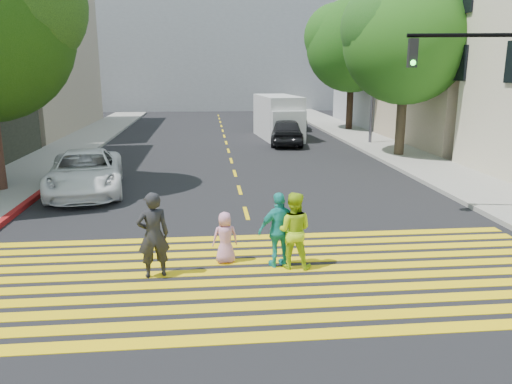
{
  "coord_description": "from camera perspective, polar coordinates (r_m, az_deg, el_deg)",
  "views": [
    {
      "loc": [
        -1.13,
        -8.45,
        4.24
      ],
      "look_at": [
        0.0,
        3.0,
        1.4
      ],
      "focal_mm": 35.0,
      "sensor_mm": 36.0,
      "label": 1
    }
  ],
  "objects": [
    {
      "name": "ground",
      "position": [
        9.52,
        1.82,
        -12.58
      ],
      "size": [
        120.0,
        120.0,
        0.0
      ],
      "primitive_type": "plane",
      "color": "black"
    },
    {
      "name": "sidewalk_left",
      "position": [
        31.61,
        -19.17,
        5.51
      ],
      "size": [
        3.0,
        40.0,
        0.15
      ],
      "primitive_type": "cube",
      "color": "gray",
      "rests_on": "ground"
    },
    {
      "name": "sidewalk_right",
      "position": [
        25.69,
        16.49,
        3.95
      ],
      "size": [
        3.0,
        60.0,
        0.15
      ],
      "primitive_type": "cube",
      "color": "gray",
      "rests_on": "ground"
    },
    {
      "name": "curb_red",
      "position": [
        16.11,
        -26.43,
        -2.6
      ],
      "size": [
        0.2,
        8.0,
        0.16
      ],
      "primitive_type": "cube",
      "color": "maroon",
      "rests_on": "ground"
    },
    {
      "name": "crosswalk",
      "position": [
        10.67,
        0.93,
        -9.52
      ],
      "size": [
        13.4,
        5.3,
        0.01
      ],
      "color": "yellow",
      "rests_on": "ground"
    },
    {
      "name": "lane_line",
      "position": [
        31.26,
        -3.55,
        6.04
      ],
      "size": [
        0.12,
        34.4,
        0.01
      ],
      "color": "yellow",
      "rests_on": "ground"
    },
    {
      "name": "building_right_tan",
      "position": [
        31.85,
        25.58,
        13.91
      ],
      "size": [
        10.0,
        10.0,
        10.0
      ],
      "primitive_type": "cube",
      "color": "tan",
      "rests_on": "ground"
    },
    {
      "name": "building_right_grey",
      "position": [
        41.71,
        17.66,
        14.26
      ],
      "size": [
        10.0,
        10.0,
        10.0
      ],
      "primitive_type": "cube",
      "color": "gray",
      "rests_on": "ground"
    },
    {
      "name": "backdrop_block",
      "position": [
        56.49,
        -4.68,
        15.59
      ],
      "size": [
        30.0,
        8.0,
        12.0
      ],
      "primitive_type": "cube",
      "color": "gray",
      "rests_on": "ground"
    },
    {
      "name": "tree_right_near",
      "position": [
        25.55,
        17.03,
        16.9
      ],
      "size": [
        7.28,
        6.88,
        8.66
      ],
      "rotation": [
        0.0,
        0.0,
        -0.17
      ],
      "color": "#4A3A26",
      "rests_on": "ground"
    },
    {
      "name": "tree_right_far",
      "position": [
        36.06,
        11.13,
        16.62
      ],
      "size": [
        8.37,
        8.1,
        9.09
      ],
      "rotation": [
        0.0,
        0.0,
        -0.37
      ],
      "color": "black",
      "rests_on": "ground"
    },
    {
      "name": "pedestrian_man",
      "position": [
        10.54,
        -11.67,
        -4.83
      ],
      "size": [
        0.76,
        0.59,
        1.83
      ],
      "primitive_type": "imported",
      "rotation": [
        0.0,
        0.0,
        3.4
      ],
      "color": "black",
      "rests_on": "ground"
    },
    {
      "name": "pedestrian_woman",
      "position": [
        10.84,
        4.27,
        -4.4
      ],
      "size": [
        0.96,
        0.83,
        1.7
      ],
      "primitive_type": "imported",
      "rotation": [
        0.0,
        0.0,
        2.89
      ],
      "color": "#AED81A",
      "rests_on": "ground"
    },
    {
      "name": "pedestrian_child",
      "position": [
        11.18,
        -3.55,
        -5.23
      ],
      "size": [
        0.62,
        0.46,
        1.17
      ],
      "primitive_type": "imported",
      "rotation": [
        0.0,
        0.0,
        3.29
      ],
      "color": "pink",
      "rests_on": "ground"
    },
    {
      "name": "pedestrian_extra",
      "position": [
        10.89,
        2.72,
        -4.36
      ],
      "size": [
        1.05,
        0.64,
        1.68
      ],
      "primitive_type": "imported",
      "rotation": [
        0.0,
        0.0,
        3.39
      ],
      "color": "teal",
      "rests_on": "ground"
    },
    {
      "name": "white_sedan",
      "position": [
        18.46,
        -18.93,
        2.17
      ],
      "size": [
        3.26,
        5.64,
        1.48
      ],
      "primitive_type": "imported",
      "rotation": [
        0.0,
        0.0,
        0.16
      ],
      "color": "white",
      "rests_on": "ground"
    },
    {
      "name": "dark_car_near",
      "position": [
        28.92,
        3.46,
        6.93
      ],
      "size": [
        2.28,
        4.69,
        1.54
      ],
      "primitive_type": "imported",
      "rotation": [
        0.0,
        0.0,
        3.04
      ],
      "color": "black",
      "rests_on": "ground"
    },
    {
      "name": "silver_car",
      "position": [
        38.63,
        1.52,
        8.6
      ],
      "size": [
        2.26,
        5.0,
        1.42
      ],
      "primitive_type": "imported",
      "rotation": [
        0.0,
        0.0,
        3.09
      ],
      "color": "gray",
      "rests_on": "ground"
    },
    {
      "name": "dark_car_parked",
      "position": [
        36.6,
        4.23,
        8.26
      ],
      "size": [
        1.61,
        4.28,
        1.39
      ],
      "primitive_type": "imported",
      "rotation": [
        0.0,
        0.0,
        -0.03
      ],
      "color": "black",
      "rests_on": "ground"
    },
    {
      "name": "white_van",
      "position": [
        31.52,
        2.64,
        8.4
      ],
      "size": [
        2.6,
        5.78,
        2.64
      ],
      "rotation": [
        0.0,
        0.0,
        0.09
      ],
      "color": "silver",
      "rests_on": "ground"
    },
    {
      "name": "traffic_signal",
      "position": [
        15.44,
        26.22,
        9.92
      ],
      "size": [
        3.71,
        0.81,
        5.49
      ],
      "rotation": [
        0.0,
        0.0,
        -0.17
      ],
      "color": "#343434",
      "rests_on": "ground"
    },
    {
      "name": "street_lamp",
      "position": [
        29.35,
        13.06,
        16.22
      ],
      "size": [
        2.21,
        0.66,
        9.81
      ],
      "rotation": [
        0.0,
        0.0,
        -0.21
      ],
      "color": "#504D59",
      "rests_on": "ground"
    }
  ]
}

